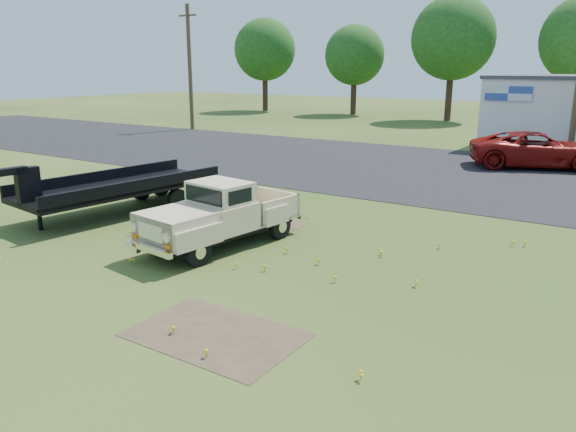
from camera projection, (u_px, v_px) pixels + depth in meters
name	position (u px, v px, depth m)	size (l,w,h in m)	color
ground	(250.00, 270.00, 13.24)	(140.00, 140.00, 0.00)	#294115
asphalt_lot	(449.00, 172.00, 25.36)	(90.00, 14.00, 0.02)	black
dirt_patch_a	(216.00, 335.00, 10.02)	(3.00, 2.00, 0.01)	#443524
dirt_patch_b	(266.00, 223.00, 17.12)	(2.20, 1.60, 0.01)	#443524
utility_pole_west	(190.00, 67.00, 41.47)	(1.60, 0.30, 9.00)	#493622
treeline_a	(265.00, 50.00, 58.75)	(6.40, 6.40, 9.52)	#362318
treeline_b	(355.00, 55.00, 54.43)	(5.76, 5.76, 8.57)	#362318
treeline_c	(453.00, 38.00, 47.61)	(7.04, 7.04, 10.47)	#362318
vintage_pickup_truck	(221.00, 214.00, 14.81)	(1.87, 4.81, 1.75)	beige
flatbed_trailer	(119.00, 183.00, 18.17)	(2.38, 7.13, 1.94)	black
red_pickup	(537.00, 150.00, 26.35)	(2.76, 5.98, 1.66)	maroon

